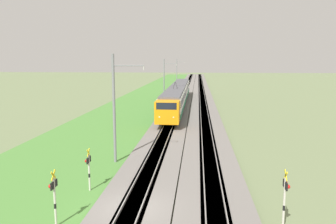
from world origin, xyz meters
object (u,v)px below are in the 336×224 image
(crossing_signal_far, at_px, (285,195))
(crossing_signal_aux, at_px, (89,166))
(catenary_mast_far, at_px, (177,72))
(passenger_train, at_px, (178,94))
(catenary_mast_near, at_px, (115,108))
(crossing_signal_near, at_px, (54,194))
(catenary_mast_mid, at_px, (164,80))

(crossing_signal_far, distance_m, crossing_signal_aux, 11.55)
(crossing_signal_far, xyz_separation_m, catenary_mast_far, (86.38, 10.67, 2.55))
(passenger_train, bearing_deg, catenary_mast_near, -5.27)
(passenger_train, distance_m, crossing_signal_far, 42.95)
(passenger_train, xyz_separation_m, catenary_mast_near, (-32.55, 3.00, 2.22))
(crossing_signal_near, distance_m, crossing_signal_aux, 4.53)
(crossing_signal_near, xyz_separation_m, catenary_mast_near, (10.39, -0.42, 2.69))
(crossing_signal_near, xyz_separation_m, crossing_signal_aux, (4.52, -0.19, -0.11))
(crossing_signal_far, bearing_deg, crossing_signal_aux, 160.63)
(crossing_signal_near, distance_m, catenary_mast_far, 87.11)
(crossing_signal_aux, bearing_deg, catenary_mast_mid, -90.30)
(passenger_train, bearing_deg, crossing_signal_aux, -4.81)
(passenger_train, height_order, catenary_mast_mid, catenary_mast_mid)
(crossing_signal_aux, relative_size, catenary_mast_far, 0.33)
(passenger_train, relative_size, catenary_mast_mid, 5.00)
(passenger_train, height_order, crossing_signal_near, passenger_train)
(crossing_signal_near, bearing_deg, catenary_mast_mid, -90.50)
(crossing_signal_near, bearing_deg, crossing_signal_aux, -92.44)
(crossing_signal_near, height_order, crossing_signal_far, crossing_signal_far)
(catenary_mast_mid, distance_m, catenary_mast_far, 38.34)
(passenger_train, height_order, catenary_mast_near, catenary_mast_near)
(crossing_signal_near, xyz_separation_m, crossing_signal_far, (0.69, -11.09, 0.07))
(crossing_signal_aux, height_order, catenary_mast_far, catenary_mast_far)
(crossing_signal_far, distance_m, catenary_mast_near, 14.66)
(crossing_signal_near, distance_m, crossing_signal_far, 11.11)
(crossing_signal_far, height_order, catenary_mast_far, catenary_mast_far)
(crossing_signal_far, xyz_separation_m, crossing_signal_aux, (3.83, 10.90, -0.19))
(crossing_signal_near, relative_size, crossing_signal_aux, 1.06)
(crossing_signal_aux, distance_m, catenary_mast_mid, 44.29)
(catenary_mast_near, xyz_separation_m, catenary_mast_far, (76.67, -0.00, -0.07))
(catenary_mast_mid, bearing_deg, crossing_signal_aux, 179.70)
(catenary_mast_near, distance_m, catenary_mast_mid, 38.34)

